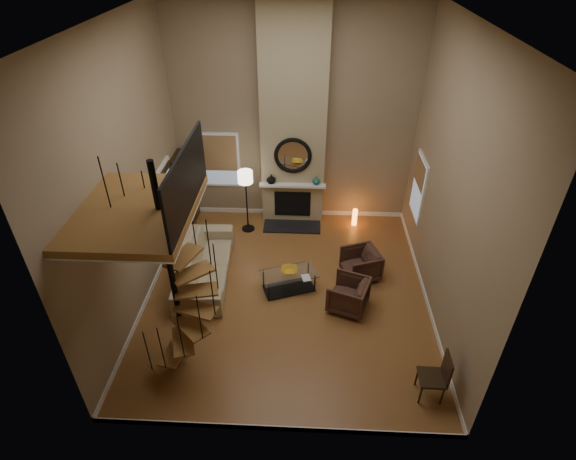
{
  "coord_description": "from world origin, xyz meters",
  "views": [
    {
      "loc": [
        0.38,
        -7.34,
        6.74
      ],
      "look_at": [
        0.0,
        0.4,
        1.4
      ],
      "focal_mm": 28.06,
      "sensor_mm": 36.0,
      "label": 1
    }
  ],
  "objects_px": {
    "sofa": "(204,263)",
    "armchair_near": "(364,263)",
    "coffee_table": "(289,279)",
    "side_chair": "(438,375)",
    "hutch": "(185,189)",
    "armchair_far": "(351,296)",
    "floor_lamp": "(245,182)",
    "accent_lamp": "(355,217)"
  },
  "relations": [
    {
      "from": "side_chair",
      "to": "armchair_near",
      "type": "bearing_deg",
      "value": 106.65
    },
    {
      "from": "sofa",
      "to": "coffee_table",
      "type": "height_order",
      "value": "sofa"
    },
    {
      "from": "sofa",
      "to": "accent_lamp",
      "type": "relative_size",
      "value": 5.8
    },
    {
      "from": "sofa",
      "to": "hutch",
      "type": "bearing_deg",
      "value": 17.95
    },
    {
      "from": "armchair_near",
      "to": "armchair_far",
      "type": "bearing_deg",
      "value": -37.21
    },
    {
      "from": "armchair_near",
      "to": "coffee_table",
      "type": "height_order",
      "value": "armchair_near"
    },
    {
      "from": "side_chair",
      "to": "accent_lamp",
      "type": "bearing_deg",
      "value": 100.58
    },
    {
      "from": "hutch",
      "to": "armchair_far",
      "type": "height_order",
      "value": "hutch"
    },
    {
      "from": "sofa",
      "to": "armchair_near",
      "type": "height_order",
      "value": "sofa"
    },
    {
      "from": "sofa",
      "to": "armchair_near",
      "type": "distance_m",
      "value": 3.6
    },
    {
      "from": "sofa",
      "to": "side_chair",
      "type": "xyz_separation_m",
      "value": [
        4.52,
        -2.91,
        0.13
      ]
    },
    {
      "from": "hutch",
      "to": "armchair_near",
      "type": "relative_size",
      "value": 2.5
    },
    {
      "from": "sofa",
      "to": "accent_lamp",
      "type": "height_order",
      "value": "sofa"
    },
    {
      "from": "coffee_table",
      "to": "sofa",
      "type": "bearing_deg",
      "value": 169.92
    },
    {
      "from": "floor_lamp",
      "to": "hutch",
      "type": "bearing_deg",
      "value": 167.34
    },
    {
      "from": "hutch",
      "to": "armchair_near",
      "type": "xyz_separation_m",
      "value": [
        4.51,
        -2.13,
        -0.6
      ]
    },
    {
      "from": "coffee_table",
      "to": "side_chair",
      "type": "bearing_deg",
      "value": -44.7
    },
    {
      "from": "hutch",
      "to": "accent_lamp",
      "type": "bearing_deg",
      "value": -0.53
    },
    {
      "from": "armchair_near",
      "to": "floor_lamp",
      "type": "xyz_separation_m",
      "value": [
        -2.85,
        1.76,
        1.06
      ]
    },
    {
      "from": "coffee_table",
      "to": "floor_lamp",
      "type": "bearing_deg",
      "value": 117.27
    },
    {
      "from": "coffee_table",
      "to": "side_chair",
      "type": "relative_size",
      "value": 1.4
    },
    {
      "from": "coffee_table",
      "to": "floor_lamp",
      "type": "height_order",
      "value": "floor_lamp"
    },
    {
      "from": "sofa",
      "to": "armchair_far",
      "type": "bearing_deg",
      "value": -108.44
    },
    {
      "from": "hutch",
      "to": "armchair_far",
      "type": "relative_size",
      "value": 2.5
    },
    {
      "from": "floor_lamp",
      "to": "accent_lamp",
      "type": "bearing_deg",
      "value": 6.7
    },
    {
      "from": "sofa",
      "to": "accent_lamp",
      "type": "distance_m",
      "value": 4.23
    },
    {
      "from": "armchair_near",
      "to": "floor_lamp",
      "type": "relative_size",
      "value": 0.45
    },
    {
      "from": "armchair_far",
      "to": "floor_lamp",
      "type": "distance_m",
      "value": 3.93
    },
    {
      "from": "accent_lamp",
      "to": "armchair_far",
      "type": "bearing_deg",
      "value": -95.51
    },
    {
      "from": "armchair_far",
      "to": "coffee_table",
      "type": "bearing_deg",
      "value": -91.8
    },
    {
      "from": "sofa",
      "to": "coffee_table",
      "type": "relative_size",
      "value": 2.02
    },
    {
      "from": "sofa",
      "to": "floor_lamp",
      "type": "bearing_deg",
      "value": -24.09
    },
    {
      "from": "armchair_near",
      "to": "coffee_table",
      "type": "distance_m",
      "value": 1.75
    },
    {
      "from": "coffee_table",
      "to": "side_chair",
      "type": "height_order",
      "value": "side_chair"
    },
    {
      "from": "armchair_near",
      "to": "accent_lamp",
      "type": "bearing_deg",
      "value": 161.72
    },
    {
      "from": "hutch",
      "to": "coffee_table",
      "type": "distance_m",
      "value": 3.96
    },
    {
      "from": "hutch",
      "to": "side_chair",
      "type": "xyz_separation_m",
      "value": [
        5.44,
        -5.25,
        -0.42
      ]
    },
    {
      "from": "coffee_table",
      "to": "side_chair",
      "type": "distance_m",
      "value": 3.66
    },
    {
      "from": "hutch",
      "to": "coffee_table",
      "type": "height_order",
      "value": "hutch"
    },
    {
      "from": "floor_lamp",
      "to": "sofa",
      "type": "bearing_deg",
      "value": -110.7
    },
    {
      "from": "floor_lamp",
      "to": "side_chair",
      "type": "height_order",
      "value": "floor_lamp"
    },
    {
      "from": "accent_lamp",
      "to": "side_chair",
      "type": "height_order",
      "value": "side_chair"
    }
  ]
}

